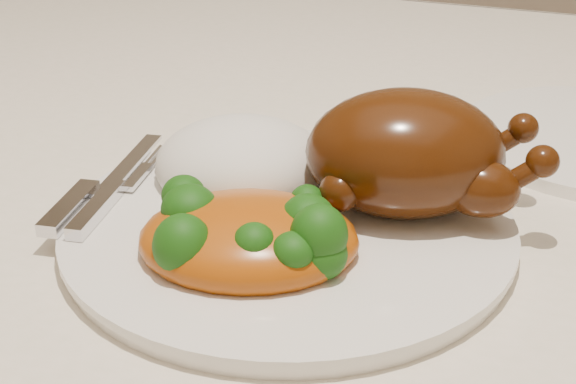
% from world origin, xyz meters
% --- Properties ---
extents(dining_table, '(1.60, 0.90, 0.76)m').
position_xyz_m(dining_table, '(0.00, 0.00, 0.67)').
color(dining_table, brown).
rests_on(dining_table, floor).
extents(tablecloth, '(1.73, 1.03, 0.18)m').
position_xyz_m(tablecloth, '(0.00, 0.00, 0.74)').
color(tablecloth, white).
rests_on(tablecloth, dining_table).
extents(dinner_plate, '(0.36, 0.36, 0.01)m').
position_xyz_m(dinner_plate, '(-0.02, -0.17, 0.77)').
color(dinner_plate, white).
rests_on(dinner_plate, tablecloth).
extents(roast_chicken, '(0.18, 0.14, 0.09)m').
position_xyz_m(roast_chicken, '(0.05, -0.13, 0.82)').
color(roast_chicken, '#481E07').
rests_on(roast_chicken, dinner_plate).
extents(rice_mound, '(0.16, 0.15, 0.07)m').
position_xyz_m(rice_mound, '(-0.07, -0.13, 0.79)').
color(rice_mound, white).
rests_on(rice_mound, dinner_plate).
extents(mac_and_cheese, '(0.16, 0.14, 0.06)m').
position_xyz_m(mac_and_cheese, '(-0.02, -0.22, 0.79)').
color(mac_and_cheese, '#B5500B').
rests_on(mac_and_cheese, dinner_plate).
extents(cutlery, '(0.05, 0.17, 0.01)m').
position_xyz_m(cutlery, '(-0.15, -0.19, 0.79)').
color(cutlery, silver).
rests_on(cutlery, dinner_plate).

